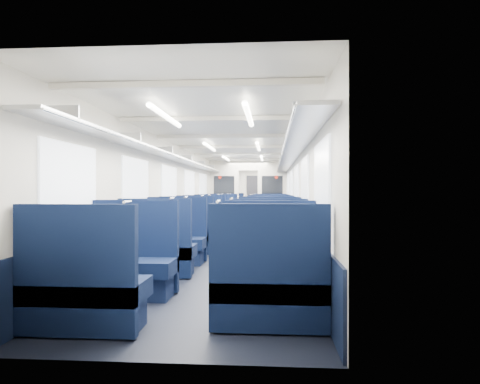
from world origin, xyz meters
The scene contains 37 objects.
floor centered at (0.00, 0.00, 0.00)m, with size 2.80×18.00×0.01m, color black.
ceiling centered at (0.00, 0.00, 2.35)m, with size 2.80×18.00×0.01m, color silver.
wall_left centered at (-1.40, 0.00, 1.18)m, with size 0.02×18.00×2.35m, color beige.
dado_left centered at (-1.39, 0.00, 0.35)m, with size 0.03×17.90×0.70m, color black.
wall_right centered at (1.40, 0.00, 1.18)m, with size 0.02×18.00×2.35m, color beige.
dado_right centered at (1.39, 0.00, 0.35)m, with size 0.03×17.90×0.70m, color black.
wall_far centered at (0.00, 9.00, 1.18)m, with size 2.80×0.02×2.35m, color beige.
luggage_rack_left centered at (-1.21, 0.00, 1.97)m, with size 0.36×17.40×0.18m.
luggage_rack_right centered at (1.21, 0.00, 1.97)m, with size 0.36×17.40×0.18m.
windows centered at (0.00, -0.46, 1.42)m, with size 2.78×15.60×0.75m.
ceiling_fittings centered at (0.00, -0.26, 2.29)m, with size 2.70×16.06×0.11m.
end_door centered at (0.00, 8.94, 1.00)m, with size 0.75×0.06×2.00m, color black.
bulkhead centered at (0.00, 3.40, 1.23)m, with size 2.80×0.10×2.35m.
seat_0 centered at (-0.83, -8.39, 0.37)m, with size 1.07×0.59×1.19m.
seat_1 centered at (0.83, -8.17, 0.37)m, with size 1.07×0.59×1.19m.
seat_2 centered at (-0.83, -7.06, 0.37)m, with size 1.07×0.59×1.19m.
seat_3 centered at (0.83, -7.23, 0.37)m, with size 1.07×0.59×1.19m.
seat_4 centered at (-0.83, -5.90, 0.37)m, with size 1.07×0.59×1.19m.
seat_5 centered at (0.83, -5.89, 0.37)m, with size 1.07×0.59×1.19m.
seat_6 centered at (-0.83, -4.73, 0.37)m, with size 1.07×0.59×1.19m.
seat_7 centered at (0.83, -4.82, 0.37)m, with size 1.07×0.59×1.19m.
seat_8 centered at (-0.83, -3.61, 0.37)m, with size 1.07×0.59×1.19m.
seat_9 centered at (0.83, -3.78, 0.37)m, with size 1.07×0.59×1.19m.
seat_10 centered at (-0.83, -2.45, 0.37)m, with size 1.07×0.59×1.19m.
seat_11 centered at (0.83, -2.47, 0.37)m, with size 1.07×0.59×1.19m.
seat_12 centered at (-0.83, -1.40, 0.37)m, with size 1.07×0.59×1.19m.
seat_13 centered at (0.83, -1.44, 0.37)m, with size 1.07×0.59×1.19m.
seat_14 centered at (-0.83, -0.17, 0.37)m, with size 1.07×0.59×1.19m.
seat_15 centered at (0.83, -0.18, 0.37)m, with size 1.07×0.59×1.19m.
seat_16 centered at (-0.83, 0.82, 0.37)m, with size 1.07×0.59×1.19m.
seat_17 centered at (0.83, 0.90, 0.37)m, with size 1.07×0.59×1.19m.
seat_18 centered at (-0.83, 1.97, 0.37)m, with size 1.07×0.59×1.19m.
seat_19 centered at (0.83, 2.19, 0.37)m, with size 1.07×0.59×1.19m.
seat_20 centered at (-0.83, 4.03, 0.37)m, with size 1.07×0.59×1.19m.
seat_21 centered at (0.83, 4.08, 0.37)m, with size 1.07×0.59×1.19m.
seat_22 centered at (-0.83, 5.39, 0.37)m, with size 1.07×0.59×1.19m.
seat_23 centered at (0.83, 5.35, 0.37)m, with size 1.07×0.59×1.19m.
Camera 1 is at (0.85, -12.09, 1.28)m, focal length 31.95 mm.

